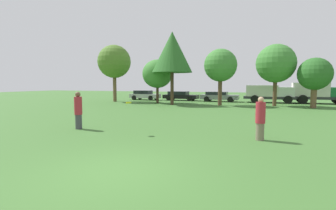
# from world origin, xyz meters

# --- Properties ---
(ground_plane) EXTENTS (120.00, 120.00, 0.00)m
(ground_plane) POSITION_xyz_m (0.00, 0.00, 0.00)
(ground_plane) COLOR #3D6B2D
(person_thrower) EXTENTS (0.37, 0.37, 1.82)m
(person_thrower) POSITION_xyz_m (-4.88, 4.49, 0.91)
(person_thrower) COLOR #3F3F47
(person_thrower) RESTS_ON ground
(person_catcher) EXTENTS (0.37, 0.37, 1.71)m
(person_catcher) POSITION_xyz_m (3.44, 4.84, 0.85)
(person_catcher) COLOR #726651
(person_catcher) RESTS_ON ground
(frisbee) EXTENTS (0.26, 0.25, 0.14)m
(frisbee) POSITION_xyz_m (-1.99, 4.23, 1.38)
(frisbee) COLOR yellow
(tree_0) EXTENTS (4.03, 4.03, 6.95)m
(tree_0) POSITION_xyz_m (-13.08, 21.29, 4.90)
(tree_0) COLOR brown
(tree_0) RESTS_ON ground
(tree_1) EXTENTS (3.41, 3.41, 4.95)m
(tree_1) POSITION_xyz_m (-7.23, 20.88, 3.33)
(tree_1) COLOR #473323
(tree_1) RESTS_ON ground
(tree_2) EXTENTS (4.21, 4.21, 7.59)m
(tree_2) POSITION_xyz_m (-4.91, 19.22, 5.47)
(tree_2) COLOR #473323
(tree_2) RESTS_ON ground
(tree_3) EXTENTS (3.31, 3.31, 5.73)m
(tree_3) POSITION_xyz_m (-0.05, 20.09, 4.04)
(tree_3) COLOR brown
(tree_3) RESTS_ON ground
(tree_4) EXTENTS (3.77, 3.77, 6.08)m
(tree_4) POSITION_xyz_m (5.18, 21.13, 4.17)
(tree_4) COLOR brown
(tree_4) RESTS_ON ground
(tree_5) EXTENTS (2.93, 2.93, 4.56)m
(tree_5) POSITION_xyz_m (8.36, 20.12, 3.05)
(tree_5) COLOR brown
(tree_5) RESTS_ON ground
(parked_car_silver) EXTENTS (4.13, 2.01, 1.29)m
(parked_car_silver) POSITION_xyz_m (-10.95, 25.46, 0.68)
(parked_car_silver) COLOR #B2B2B7
(parked_car_silver) RESTS_ON ground
(parked_car_black) EXTENTS (4.67, 2.10, 1.20)m
(parked_car_black) POSITION_xyz_m (-6.01, 25.99, 0.64)
(parked_car_black) COLOR black
(parked_car_black) RESTS_ON ground
(parked_car_grey) EXTENTS (4.67, 2.17, 1.21)m
(parked_car_grey) POSITION_xyz_m (-0.86, 25.56, 0.65)
(parked_car_grey) COLOR slate
(parked_car_grey) RESTS_ON ground
(delivery_truck_white) EXTENTS (5.66, 2.59, 2.03)m
(delivery_truck_white) POSITION_xyz_m (4.89, 25.68, 1.17)
(delivery_truck_white) COLOR #2D2D33
(delivery_truck_white) RESTS_ON ground
(delivery_truck_green) EXTENTS (5.86, 2.68, 2.33)m
(delivery_truck_green) POSITION_xyz_m (9.85, 25.97, 1.29)
(delivery_truck_green) COLOR #2D2D33
(delivery_truck_green) RESTS_ON ground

